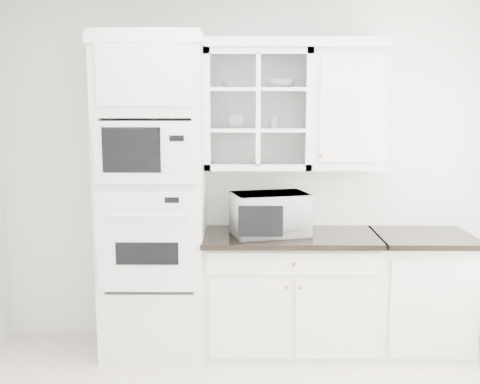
{
  "coord_description": "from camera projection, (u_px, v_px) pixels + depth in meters",
  "views": [
    {
      "loc": [
        -0.07,
        -3.0,
        1.93
      ],
      "look_at": [
        -0.1,
        1.05,
        1.3
      ],
      "focal_mm": 45.0,
      "sensor_mm": 36.0,
      "label": 1
    }
  ],
  "objects": [
    {
      "name": "crown_molding",
      "position": [
        244.0,
        44.0,
        4.45
      ],
      "size": [
        2.14,
        0.38,
        0.07
      ],
      "primitive_type": "cube",
      "color": "white",
      "rests_on": "room_shell"
    },
    {
      "name": "base_cabinet_run",
      "position": [
        290.0,
        292.0,
        4.62
      ],
      "size": [
        1.32,
        0.67,
        0.92
      ],
      "color": "white",
      "rests_on": "ground"
    },
    {
      "name": "cup_a",
      "position": [
        236.0,
        121.0,
        4.55
      ],
      "size": [
        0.17,
        0.17,
        0.1
      ],
      "primitive_type": "imported",
      "rotation": [
        0.0,
        0.0,
        0.33
      ],
      "color": "white",
      "rests_on": "upper_cabinet_glass"
    },
    {
      "name": "oven_column",
      "position": [
        153.0,
        198.0,
        4.49
      ],
      "size": [
        0.76,
        0.68,
        2.4
      ],
      "color": "white",
      "rests_on": "ground"
    },
    {
      "name": "upper_cabinet_solid",
      "position": [
        347.0,
        110.0,
        4.54
      ],
      "size": [
        0.55,
        0.33,
        0.9
      ],
      "primitive_type": "cube",
      "color": "white",
      "rests_on": "room_shell"
    },
    {
      "name": "bowl_b",
      "position": [
        280.0,
        84.0,
        4.53
      ],
      "size": [
        0.24,
        0.24,
        0.07
      ],
      "primitive_type": "imported",
      "rotation": [
        0.0,
        0.0,
        0.11
      ],
      "color": "white",
      "rests_on": "upper_cabinet_glass"
    },
    {
      "name": "room_shell",
      "position": [
        257.0,
        125.0,
        3.42
      ],
      "size": [
        4.0,
        3.5,
        2.7
      ],
      "color": "white",
      "rests_on": "ground"
    },
    {
      "name": "bowl_a",
      "position": [
        235.0,
        85.0,
        4.51
      ],
      "size": [
        0.24,
        0.24,
        0.05
      ],
      "primitive_type": "imported",
      "rotation": [
        0.0,
        0.0,
        0.31
      ],
      "color": "white",
      "rests_on": "upper_cabinet_glass"
    },
    {
      "name": "cup_b",
      "position": [
        274.0,
        123.0,
        4.56
      ],
      "size": [
        0.09,
        0.09,
        0.08
      ],
      "primitive_type": "imported",
      "rotation": [
        0.0,
        0.0,
        0.06
      ],
      "color": "white",
      "rests_on": "upper_cabinet_glass"
    },
    {
      "name": "upper_cabinet_glass",
      "position": [
        258.0,
        110.0,
        4.55
      ],
      "size": [
        0.8,
        0.33,
        0.9
      ],
      "color": "white",
      "rests_on": "room_shell"
    },
    {
      "name": "extra_base_cabinet",
      "position": [
        420.0,
        292.0,
        4.61
      ],
      "size": [
        0.72,
        0.67,
        0.92
      ],
      "color": "white",
      "rests_on": "ground"
    },
    {
      "name": "countertop_microwave",
      "position": [
        269.0,
        214.0,
        4.51
      ],
      "size": [
        0.64,
        0.58,
        0.32
      ],
      "primitive_type": "imported",
      "rotation": [
        0.0,
        0.0,
        3.4
      ],
      "color": "white",
      "rests_on": "base_cabinet_run"
    }
  ]
}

